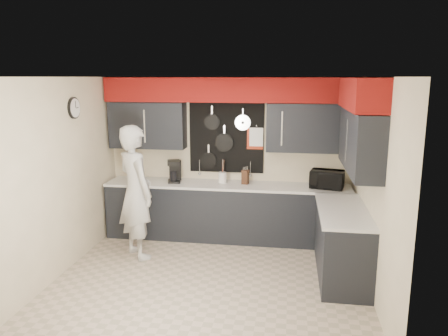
% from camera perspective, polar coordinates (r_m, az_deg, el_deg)
% --- Properties ---
extents(ground, '(4.00, 4.00, 0.00)m').
position_cam_1_polar(ground, '(5.95, -1.71, -14.08)').
color(ground, '#B7A28F').
rests_on(ground, ground).
extents(back_wall_assembly, '(4.00, 0.36, 2.60)m').
position_cam_1_polar(back_wall_assembly, '(6.96, 0.65, 6.96)').
color(back_wall_assembly, beige).
rests_on(back_wall_assembly, ground).
extents(right_wall_assembly, '(0.36, 3.50, 2.60)m').
position_cam_1_polar(right_wall_assembly, '(5.63, 17.62, 4.57)').
color(right_wall_assembly, beige).
rests_on(right_wall_assembly, ground).
extents(left_wall_assembly, '(0.05, 3.50, 2.60)m').
position_cam_1_polar(left_wall_assembly, '(6.19, -20.24, -0.71)').
color(left_wall_assembly, beige).
rests_on(left_wall_assembly, ground).
extents(base_cabinets, '(3.95, 2.20, 0.92)m').
position_cam_1_polar(base_cabinets, '(6.76, 4.13, -6.68)').
color(base_cabinets, black).
rests_on(base_cabinets, ground).
extents(microwave, '(0.56, 0.43, 0.27)m').
position_cam_1_polar(microwave, '(6.88, 13.29, -1.45)').
color(microwave, black).
rests_on(microwave, base_cabinets).
extents(knife_block, '(0.12, 0.12, 0.22)m').
position_cam_1_polar(knife_block, '(6.97, 2.81, -1.18)').
color(knife_block, '#351D10').
rests_on(knife_block, base_cabinets).
extents(utensil_crock, '(0.13, 0.13, 0.17)m').
position_cam_1_polar(utensil_crock, '(7.05, -0.20, -1.24)').
color(utensil_crock, white).
rests_on(utensil_crock, base_cabinets).
extents(coffee_maker, '(0.25, 0.29, 0.36)m').
position_cam_1_polar(coffee_maker, '(7.12, -6.51, -0.35)').
color(coffee_maker, black).
rests_on(coffee_maker, base_cabinets).
extents(person, '(0.83, 0.83, 1.94)m').
position_cam_1_polar(person, '(6.42, -11.46, -3.11)').
color(person, beige).
rests_on(person, ground).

